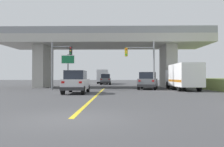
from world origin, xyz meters
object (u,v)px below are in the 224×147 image
Objects in this scene: semi_truck_distant at (103,76)px; traffic_signal_nearside at (144,59)px; suv_crossing at (148,81)px; suv_lead at (76,82)px; traffic_signal_farside at (59,59)px; highway_sign at (68,63)px; sedan_oncoming at (106,79)px; box_truck at (183,76)px.

traffic_signal_nearside is at bearing -76.60° from semi_truck_distant.
suv_lead is at bearing -123.76° from suv_crossing.
traffic_signal_farside reaches higher than highway_sign.
suv_lead and suv_crossing have the same top height.
traffic_signal_farside is (-9.58, 0.33, 0.03)m from traffic_signal_nearside.
suv_lead is 30.53m from semi_truck_distant.
traffic_signal_farside is 25.34m from semi_truck_distant.
highway_sign is (-4.12, -14.70, 2.21)m from sedan_oncoming.
traffic_signal_farside is (-4.49, -17.87, 2.46)m from sedan_oncoming.
traffic_signal_farside is (-13.93, 0.28, 1.93)m from box_truck.
suv_crossing is 1.06× the size of sedan_oncoming.
traffic_signal_farside is at bearing -104.09° from sedan_oncoming.
highway_sign reaches higher than box_truck.
box_truck reaches higher than sedan_oncoming.
box_truck is 1.72× the size of highway_sign.
highway_sign is (0.37, 3.17, -0.24)m from traffic_signal_farside.
traffic_signal_nearside reaches higher than box_truck.
highway_sign is at bearing -98.26° from semi_truck_distant.
traffic_signal_nearside is at bearing -1.96° from traffic_signal_farside.
box_truck is at bearing 0.69° from traffic_signal_nearside.
traffic_signal_nearside is (5.09, -18.20, 2.43)m from sedan_oncoming.
semi_truck_distant is (-0.95, 7.15, 0.58)m from sedan_oncoming.
suv_lead is 10.12m from suv_crossing.
traffic_signal_farside reaches higher than semi_truck_distant.
box_truck is at bearing -13.21° from suv_crossing.
traffic_signal_nearside reaches higher than suv_lead.
highway_sign is at bearing 83.40° from traffic_signal_farside.
suv_lead is 0.81× the size of traffic_signal_nearside.
traffic_signal_nearside reaches higher than suv_crossing.
suv_crossing is 24.48m from semi_truck_distant.
box_truck is at bearing 25.43° from suv_lead.
sedan_oncoming is (1.53, 23.37, 0.00)m from suv_lead.
semi_truck_distant is at bearing 97.56° from sedan_oncoming.
suv_lead and sedan_oncoming have the same top height.
box_truck is 1.63× the size of sedan_oncoming.
traffic_signal_nearside is at bearing 37.97° from suv_lead.
highway_sign is 22.14m from semi_truck_distant.
suv_crossing is at bearing -74.00° from semi_truck_distant.
semi_truck_distant reaches higher than box_truck.
suv_crossing is 0.90× the size of traffic_signal_farside.
suv_crossing is (7.33, 6.99, 0.00)m from suv_lead.
suv_lead is at bearing -73.37° from highway_sign.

